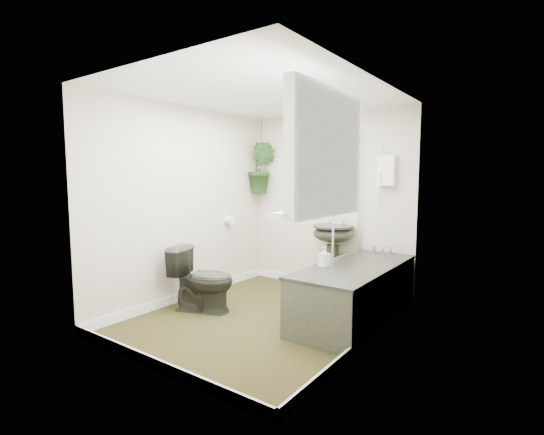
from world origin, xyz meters
The scene contains 22 objects.
floor centered at (0.00, 0.00, -0.01)m, with size 2.30×2.80×0.02m, color #2D2A13.
ceiling centered at (0.00, 0.00, 2.31)m, with size 2.30×2.80×0.02m, color white.
wall_back centered at (0.00, 1.41, 1.15)m, with size 2.30×0.02×2.30m, color beige.
wall_front centered at (0.00, -1.41, 1.15)m, with size 2.30×0.02×2.30m, color beige.
wall_left centered at (-1.16, 0.00, 1.15)m, with size 0.02×2.80×2.30m, color beige.
wall_right centered at (1.16, 0.00, 1.15)m, with size 0.02×2.80×2.30m, color beige.
skirting centered at (0.00, 0.00, 0.05)m, with size 2.30×2.80×0.10m, color white.
bathtub centered at (0.80, 0.50, 0.29)m, with size 0.72×1.72×0.58m, color black, non-canonical shape.
bath_screen centered at (0.47, 0.99, 1.28)m, with size 0.04×0.72×1.40m, color silver, non-canonical shape.
shower_box centered at (0.80, 1.34, 1.55)m, with size 0.20×0.10×0.35m, color white.
oval_mirror centered at (0.17, 1.37, 1.50)m, with size 0.46×0.03×0.62m, color #C1B593.
wall_sconce centered at (-0.23, 1.36, 1.40)m, with size 0.04×0.04×0.22m, color black.
toilet_roll_holder centered at (-1.10, 0.70, 0.90)m, with size 0.11×0.11×0.11m, color white.
window_recess centered at (1.09, -0.70, 1.65)m, with size 0.08×1.00×0.90m, color white.
window_sill centered at (1.02, -0.70, 1.23)m, with size 0.18×1.00×0.04m, color white.
window_blinds centered at (1.04, -0.70, 1.65)m, with size 0.01×0.86×0.76m, color white.
toilet centered at (-0.69, -0.21, 0.36)m, with size 0.40×0.70×0.71m, color black.
pedestal_sink centered at (0.17, 1.24, 0.44)m, with size 0.51×0.44×0.88m, color black, non-canonical shape.
sill_plant centered at (1.01, -0.57, 1.36)m, with size 0.20×0.18×0.23m, color black.
hanging_plant centered at (-0.97, 1.25, 1.60)m, with size 0.39×0.31×0.71m, color black.
soap_bottle centered at (0.57, 0.26, 0.68)m, with size 0.09×0.09×0.20m, color #342B2C.
hanging_pot centered at (-0.97, 1.25, 1.89)m, with size 0.16×0.16×0.12m, color black.
Camera 1 is at (2.41, -3.21, 1.48)m, focal length 26.00 mm.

